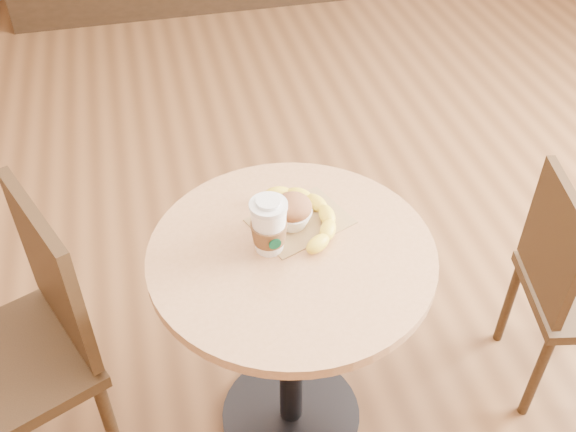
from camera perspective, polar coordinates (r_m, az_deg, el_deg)
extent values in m
plane|color=brown|center=(2.34, 1.25, -13.88)|extent=(7.00, 7.00, 0.00)
cylinder|color=black|center=(2.26, 0.25, -16.41)|extent=(0.44, 0.44, 0.02)
cylinder|color=black|center=(1.96, 0.28, -10.78)|extent=(0.07, 0.07, 0.72)
cylinder|color=tan|center=(1.69, 0.32, -3.29)|extent=(0.73, 0.73, 0.03)
cube|color=#362513|center=(1.96, -22.65, -11.80)|extent=(0.53, 0.53, 0.04)
cylinder|color=#362513|center=(2.25, -18.53, -10.52)|extent=(0.04, 0.04, 0.45)
cylinder|color=#362513|center=(2.04, -14.76, -16.86)|extent=(0.04, 0.04, 0.45)
cube|color=#362513|center=(1.79, -19.41, -4.50)|extent=(0.18, 0.36, 0.42)
cylinder|color=#362513|center=(2.25, 20.34, -12.51)|extent=(0.03, 0.03, 0.39)
cylinder|color=#362513|center=(2.42, 18.22, -6.87)|extent=(0.03, 0.03, 0.39)
cube|color=#362513|center=(2.03, 21.56, -2.16)|extent=(0.09, 0.33, 0.37)
cube|color=olive|center=(1.75, 1.07, -0.44)|extent=(0.29, 0.26, 0.00)
cylinder|color=silver|center=(1.59, -1.67, 0.89)|extent=(0.09, 0.09, 0.01)
cylinder|color=silver|center=(1.58, -1.68, 1.18)|extent=(0.06, 0.06, 0.01)
cylinder|color=#064327|center=(1.61, -1.10, -2.39)|extent=(0.03, 0.01, 0.03)
ellipsoid|color=brown|center=(1.70, 0.40, 0.77)|extent=(0.10, 0.10, 0.06)
ellipsoid|color=beige|center=(1.69, 0.40, 1.29)|extent=(0.04, 0.04, 0.02)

